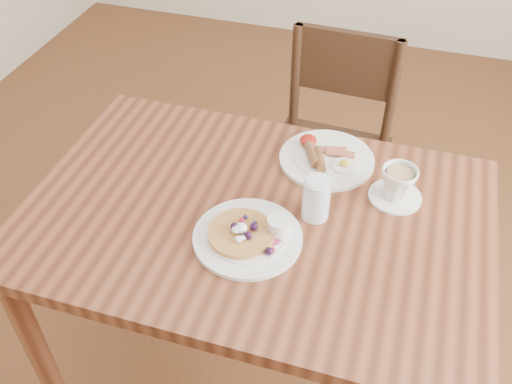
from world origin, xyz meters
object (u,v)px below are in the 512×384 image
at_px(chair_far, 330,145).
at_px(pancake_plate, 249,235).
at_px(water_glass, 316,199).
at_px(breakfast_plate, 325,158).
at_px(dining_table, 256,238).
at_px(teacup_saucer, 397,185).

relative_size(chair_far, pancake_plate, 3.26).
height_order(chair_far, water_glass, chair_far).
height_order(breakfast_plate, water_glass, water_glass).
height_order(pancake_plate, breakfast_plate, pancake_plate).
relative_size(dining_table, breakfast_plate, 4.44).
bearing_deg(chair_far, water_glass, 98.36).
distance_m(dining_table, breakfast_plate, 0.31).
relative_size(chair_far, breakfast_plate, 3.26).
height_order(dining_table, teacup_saucer, teacup_saucer).
relative_size(chair_far, teacup_saucer, 6.29).
height_order(pancake_plate, teacup_saucer, teacup_saucer).
bearing_deg(teacup_saucer, water_glass, -146.10).
height_order(breakfast_plate, teacup_saucer, teacup_saucer).
relative_size(pancake_plate, teacup_saucer, 1.93).
bearing_deg(dining_table, breakfast_plate, 63.94).
height_order(dining_table, breakfast_plate, breakfast_plate).
xyz_separation_m(dining_table, breakfast_plate, (0.13, 0.26, 0.11)).
bearing_deg(dining_table, teacup_saucer, 25.53).
xyz_separation_m(teacup_saucer, water_glass, (-0.19, -0.13, 0.01)).
height_order(dining_table, water_glass, water_glass).
bearing_deg(pancake_plate, breakfast_plate, 72.11).
bearing_deg(chair_far, breakfast_plate, 98.82).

